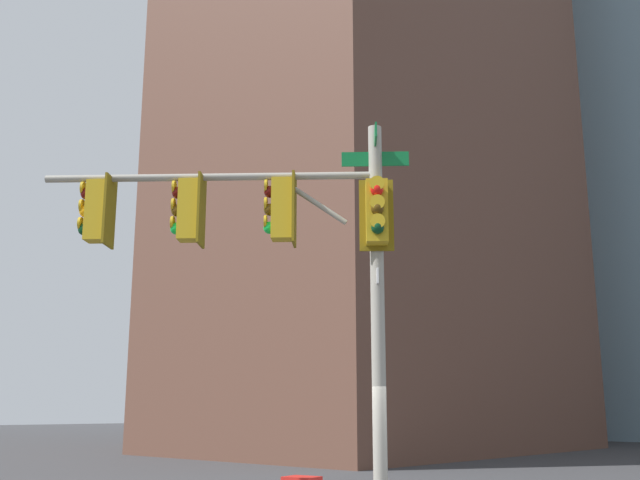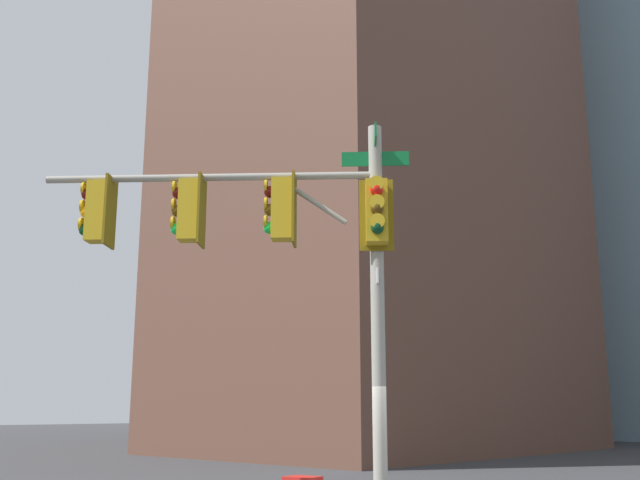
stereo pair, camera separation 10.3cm
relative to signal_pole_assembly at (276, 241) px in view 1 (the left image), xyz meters
name	(u,v)px [view 1 (the left image)]	position (x,y,z in m)	size (l,w,h in m)	color
signal_pole_assembly	(276,241)	(0.00, 0.00, 0.00)	(4.00, 4.65, 6.69)	#9E998C
building_brick_midblock	(368,173)	(-32.61, -24.27, 14.10)	(22.06, 14.50, 37.76)	brown
building_brick_farside	(405,174)	(-40.32, -26.59, 16.32)	(23.66, 16.87, 42.20)	#4C3328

